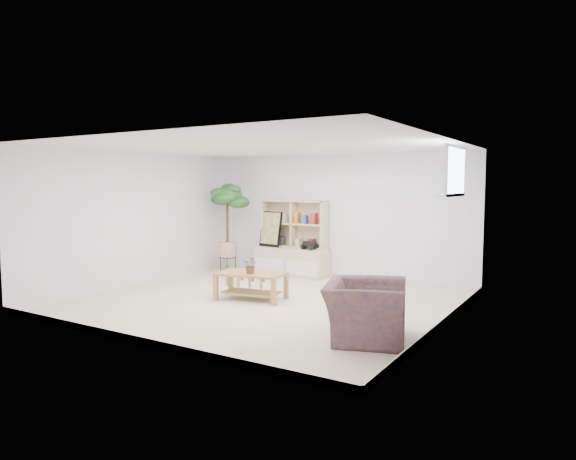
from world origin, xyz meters
The scene contains 14 objects.
floor centered at (0.00, 0.00, 0.00)m, with size 5.50×5.00×0.01m, color beige.
ceiling centered at (0.00, 0.00, 2.40)m, with size 5.50×5.00×0.01m, color silver.
walls centered at (0.00, 0.00, 1.20)m, with size 5.51×5.01×2.40m.
baseboard centered at (0.00, 0.00, 0.05)m, with size 5.50×5.00×0.10m, color white, non-canonical shape.
window centered at (2.73, 0.60, 2.00)m, with size 0.10×0.98×0.68m, color #C2DEFF, non-canonical shape.
window_sill centered at (2.67, 0.60, 1.68)m, with size 0.14×1.00×0.04m, color white.
storage_unit centered at (-0.84, 2.24, 0.75)m, with size 1.50×0.51×1.50m, color beige, non-canonical shape.
poster centered at (-1.28, 2.16, 0.92)m, with size 0.52×0.12×0.71m, color #FFF10E, non-canonical shape.
toy_truck centered at (-0.38, 2.16, 0.66)m, with size 0.34×0.24×0.18m, color black, non-canonical shape.
coffee_table centered at (-0.26, 0.06, 0.22)m, with size 1.06×0.58×0.43m, color #A7773F, non-canonical shape.
table_plant centered at (-0.21, -0.02, 0.57)m, with size 0.24×0.21×0.26m, color #175115.
floor_tree centered at (-2.15, 1.85, 0.92)m, with size 0.68×0.68×1.85m, color #19441B, non-canonical shape.
armchair centered at (2.10, -0.93, 0.39)m, with size 1.05×0.91×0.78m, color navy.
sill_plant centered at (2.67, 0.71, 1.83)m, with size 0.15×0.12×0.26m, color #19441B.
Camera 1 is at (4.43, -6.46, 1.82)m, focal length 32.00 mm.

